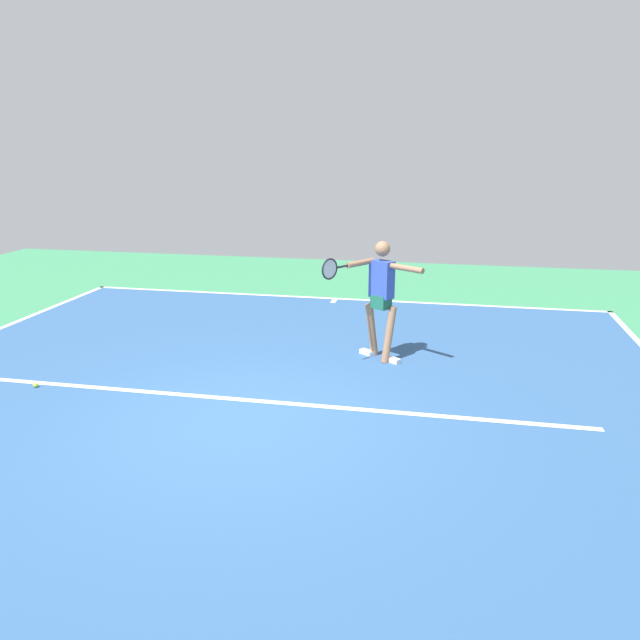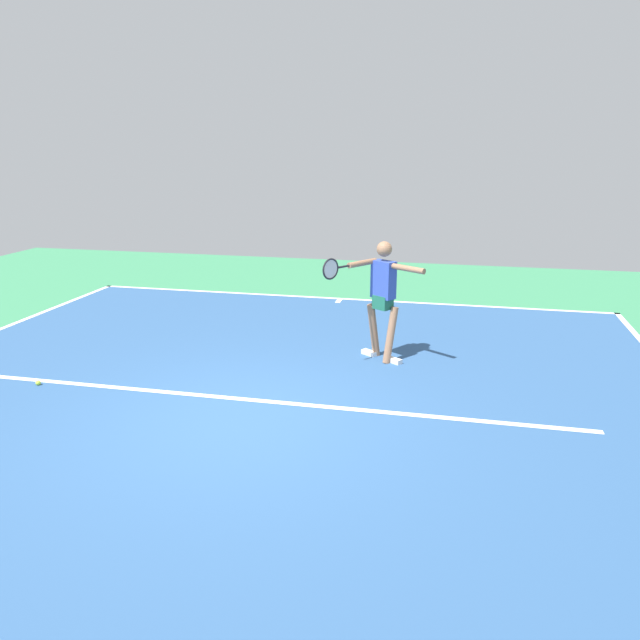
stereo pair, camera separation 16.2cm
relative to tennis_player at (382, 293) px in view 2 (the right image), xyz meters
name	(u,v)px [view 2 (the right image)]	position (x,y,z in m)	size (l,w,h in m)	color
ground_plane	(241,421)	(1.28, 2.45, -1.01)	(20.78, 20.78, 0.00)	#388456
court_surface	(241,420)	(1.28, 2.45, -1.01)	(10.67, 12.11, 0.00)	#2D5484
court_line_baseline_near	(341,299)	(1.28, -3.56, -1.01)	(10.67, 0.10, 0.01)	white
court_line_service	(257,400)	(1.28, 1.86, -1.01)	(8.00, 0.10, 0.01)	white
court_line_centre_mark	(339,301)	(1.28, -3.36, -1.01)	(0.10, 0.30, 0.01)	white
tennis_player	(382,293)	(0.00, 0.00, 0.00)	(1.34, 1.02, 1.76)	#9E7051
tennis_ball_centre_court	(38,383)	(4.26, 2.01, -0.98)	(0.07, 0.07, 0.07)	#C6E53D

